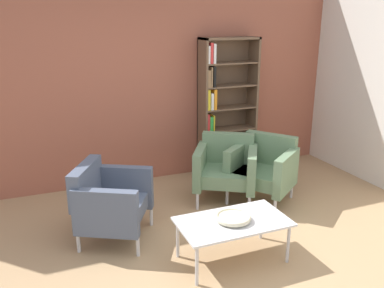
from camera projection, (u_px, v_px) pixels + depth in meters
ground_plane at (219, 275)px, 3.57m from camera, size 8.32×8.32×0.00m
brick_back_panel at (139, 74)px, 5.31m from camera, size 6.40×0.12×2.90m
bookshelf_tall at (222, 108)px, 5.67m from camera, size 0.80×0.30×1.90m
coffee_table_low at (233, 224)px, 3.70m from camera, size 1.00×0.56×0.40m
decorative_bowl at (233, 217)px, 3.68m from camera, size 0.32×0.32×0.05m
armchair_by_bookshelf at (226, 167)px, 4.96m from camera, size 0.94×0.92×0.78m
armchair_near_window at (109, 200)px, 4.06m from camera, size 0.91×0.93×0.78m
armchair_corner_red at (263, 167)px, 4.94m from camera, size 0.94×0.95×0.78m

